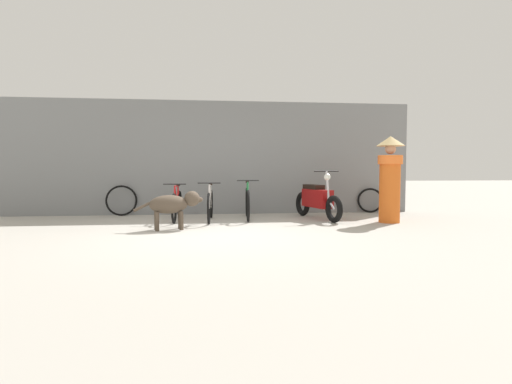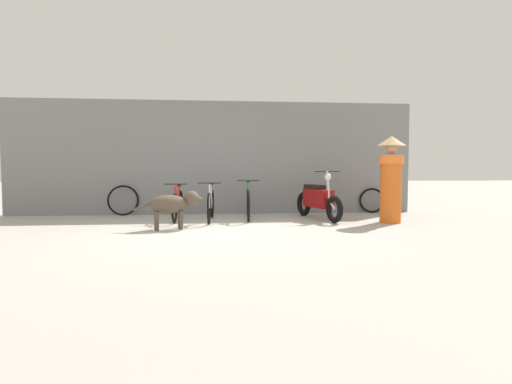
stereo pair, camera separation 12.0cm
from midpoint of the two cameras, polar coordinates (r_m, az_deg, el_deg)
name	(u,v)px [view 1 (the left image)]	position (r m, az deg, el deg)	size (l,w,h in m)	color
ground_plane	(214,234)	(6.78, -6.54, -6.04)	(60.00, 60.00, 0.00)	#ADA89E
shop_wall_back	(213,158)	(9.88, -6.51, 4.87)	(9.86, 0.20, 2.75)	slate
bicycle_0	(177,205)	(8.69, -11.61, -1.84)	(0.46, 1.59, 0.80)	black
bicycle_1	(210,205)	(8.51, -6.96, -1.82)	(0.46, 1.70, 0.83)	black
bicycle_2	(247,203)	(8.77, -1.62, -1.57)	(0.46, 1.65, 0.87)	black
motorcycle	(317,200)	(8.84, 8.35, -1.15)	(0.69, 1.88, 1.07)	black
stray_dog	(174,204)	(7.38, -12.10, -1.70)	(1.23, 0.49, 0.70)	#4C3F33
person_in_robes	(390,176)	(8.59, 18.21, 2.21)	(0.79, 0.79, 1.77)	orange
spare_tire_left	(122,201)	(9.88, -18.99, -1.17)	(0.70, 0.27, 0.72)	black
spare_tire_right	(370,200)	(10.42, 15.67, -1.16)	(0.61, 0.26, 0.62)	black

